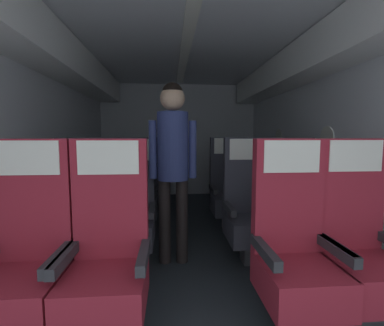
{
  "coord_description": "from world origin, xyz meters",
  "views": [
    {
      "loc": [
        -0.19,
        -0.21,
        1.18
      ],
      "look_at": [
        0.08,
        3.06,
        0.86
      ],
      "focal_mm": 25.68,
      "sensor_mm": 36.0,
      "label": 1
    }
  ],
  "objects_px": {
    "seat_a_left_aisle": "(108,258)",
    "seat_c_right_window": "(229,191)",
    "seat_b_right_window": "(249,210)",
    "seat_c_left_aisle": "(140,193)",
    "seat_b_right_aisle": "(294,210)",
    "seat_c_left_window": "(104,193)",
    "flight_attendant": "(173,153)",
    "seat_a_right_window": "(295,252)",
    "seat_b_left_window": "(79,215)",
    "seat_a_left_window": "(26,260)",
    "seat_c_right_aisle": "(262,190)",
    "seat_b_left_aisle": "(130,213)",
    "seat_a_right_aisle": "(360,248)"
  },
  "relations": [
    {
      "from": "seat_a_left_aisle",
      "to": "seat_c_right_window",
      "type": "distance_m",
      "value": 2.16
    },
    {
      "from": "seat_b_right_window",
      "to": "seat_c_left_aisle",
      "type": "xyz_separation_m",
      "value": [
        -1.12,
        0.9,
        0.0
      ]
    },
    {
      "from": "seat_b_right_aisle",
      "to": "seat_c_left_window",
      "type": "xyz_separation_m",
      "value": [
        -2.0,
        0.93,
        0.0
      ]
    },
    {
      "from": "seat_b_right_window",
      "to": "flight_attendant",
      "type": "distance_m",
      "value": 0.9
    },
    {
      "from": "seat_c_right_window",
      "to": "seat_a_right_window",
      "type": "bearing_deg",
      "value": -89.94
    },
    {
      "from": "seat_a_left_aisle",
      "to": "seat_c_right_window",
      "type": "xyz_separation_m",
      "value": [
        1.11,
        1.85,
        0.0
      ]
    },
    {
      "from": "seat_b_left_window",
      "to": "seat_c_right_window",
      "type": "height_order",
      "value": "same"
    },
    {
      "from": "seat_a_left_window",
      "to": "seat_b_right_aisle",
      "type": "distance_m",
      "value": 2.2
    },
    {
      "from": "seat_c_right_aisle",
      "to": "seat_b_right_window",
      "type": "bearing_deg",
      "value": -115.36
    },
    {
      "from": "seat_c_left_aisle",
      "to": "seat_c_right_window",
      "type": "height_order",
      "value": "same"
    },
    {
      "from": "seat_b_right_aisle",
      "to": "seat_c_left_window",
      "type": "distance_m",
      "value": 2.2
    },
    {
      "from": "seat_c_left_aisle",
      "to": "seat_c_right_window",
      "type": "relative_size",
      "value": 1.0
    },
    {
      "from": "seat_a_left_window",
      "to": "flight_attendant",
      "type": "height_order",
      "value": "flight_attendant"
    },
    {
      "from": "seat_a_left_aisle",
      "to": "seat_b_right_aisle",
      "type": "height_order",
      "value": "same"
    },
    {
      "from": "seat_b_right_window",
      "to": "seat_b_right_aisle",
      "type": "bearing_deg",
      "value": -2.29
    },
    {
      "from": "seat_a_right_window",
      "to": "seat_b_left_window",
      "type": "height_order",
      "value": "same"
    },
    {
      "from": "seat_c_right_window",
      "to": "seat_b_right_window",
      "type": "bearing_deg",
      "value": -90.03
    },
    {
      "from": "seat_b_left_aisle",
      "to": "seat_b_left_window",
      "type": "bearing_deg",
      "value": -177.08
    },
    {
      "from": "seat_b_left_window",
      "to": "seat_c_left_aisle",
      "type": "distance_m",
      "value": 1.02
    },
    {
      "from": "seat_a_right_window",
      "to": "seat_c_left_window",
      "type": "relative_size",
      "value": 1.0
    },
    {
      "from": "seat_b_right_window",
      "to": "seat_c_right_window",
      "type": "height_order",
      "value": "same"
    },
    {
      "from": "seat_b_right_aisle",
      "to": "seat_c_left_aisle",
      "type": "xyz_separation_m",
      "value": [
        -1.56,
        0.92,
        0.0
      ]
    },
    {
      "from": "seat_a_left_window",
      "to": "seat_b_left_window",
      "type": "height_order",
      "value": "same"
    },
    {
      "from": "seat_a_left_aisle",
      "to": "seat_b_left_aisle",
      "type": "bearing_deg",
      "value": 90.55
    },
    {
      "from": "seat_a_left_window",
      "to": "seat_c_right_window",
      "type": "xyz_separation_m",
      "value": [
        1.57,
        1.84,
        0.0
      ]
    },
    {
      "from": "seat_a_right_aisle",
      "to": "seat_a_right_window",
      "type": "xyz_separation_m",
      "value": [
        -0.43,
        -0.02,
        0.0
      ]
    },
    {
      "from": "seat_a_right_window",
      "to": "seat_b_left_aisle",
      "type": "xyz_separation_m",
      "value": [
        -1.12,
        0.95,
        0.0
      ]
    },
    {
      "from": "seat_b_right_aisle",
      "to": "seat_c_left_aisle",
      "type": "relative_size",
      "value": 1.0
    },
    {
      "from": "seat_a_right_aisle",
      "to": "seat_b_right_window",
      "type": "bearing_deg",
      "value": 115.0
    },
    {
      "from": "seat_a_left_aisle",
      "to": "seat_c_right_aisle",
      "type": "xyz_separation_m",
      "value": [
        1.54,
        1.86,
        0.0
      ]
    },
    {
      "from": "seat_a_left_aisle",
      "to": "seat_b_right_window",
      "type": "relative_size",
      "value": 1.0
    },
    {
      "from": "seat_a_right_aisle",
      "to": "seat_b_left_window",
      "type": "height_order",
      "value": "same"
    },
    {
      "from": "seat_b_right_aisle",
      "to": "seat_c_left_window",
      "type": "bearing_deg",
      "value": 155.14
    },
    {
      "from": "seat_c_right_aisle",
      "to": "flight_attendant",
      "type": "distance_m",
      "value": 1.58
    },
    {
      "from": "seat_b_left_aisle",
      "to": "seat_c_right_aisle",
      "type": "height_order",
      "value": "same"
    },
    {
      "from": "seat_b_right_window",
      "to": "seat_b_left_aisle",
      "type": "bearing_deg",
      "value": -179.97
    },
    {
      "from": "seat_a_left_aisle",
      "to": "flight_attendant",
      "type": "bearing_deg",
      "value": 67.42
    },
    {
      "from": "seat_a_right_aisle",
      "to": "seat_a_right_window",
      "type": "height_order",
      "value": "same"
    },
    {
      "from": "flight_attendant",
      "to": "seat_a_right_aisle",
      "type": "bearing_deg",
      "value": 132.64
    },
    {
      "from": "seat_a_right_aisle",
      "to": "seat_c_right_aisle",
      "type": "distance_m",
      "value": 1.85
    },
    {
      "from": "seat_a_left_aisle",
      "to": "flight_attendant",
      "type": "height_order",
      "value": "flight_attendant"
    },
    {
      "from": "seat_a_left_window",
      "to": "seat_a_left_aisle",
      "type": "xyz_separation_m",
      "value": [
        0.46,
        -0.01,
        0.0
      ]
    },
    {
      "from": "seat_a_right_aisle",
      "to": "seat_c_right_aisle",
      "type": "xyz_separation_m",
      "value": [
        0.0,
        1.85,
        0.0
      ]
    },
    {
      "from": "seat_b_left_window",
      "to": "seat_b_left_aisle",
      "type": "distance_m",
      "value": 0.44
    },
    {
      "from": "seat_b_right_window",
      "to": "seat_c_left_window",
      "type": "xyz_separation_m",
      "value": [
        -1.56,
        0.91,
        0.0
      ]
    },
    {
      "from": "seat_a_left_window",
      "to": "seat_c_left_window",
      "type": "xyz_separation_m",
      "value": [
        0.0,
        1.84,
        0.0
      ]
    },
    {
      "from": "seat_c_left_aisle",
      "to": "seat_a_right_aisle",
      "type": "bearing_deg",
      "value": -49.64
    },
    {
      "from": "seat_a_left_window",
      "to": "seat_a_left_aisle",
      "type": "distance_m",
      "value": 0.46
    },
    {
      "from": "seat_c_right_window",
      "to": "seat_a_right_aisle",
      "type": "bearing_deg",
      "value": -76.79
    },
    {
      "from": "seat_a_right_aisle",
      "to": "seat_c_left_window",
      "type": "xyz_separation_m",
      "value": [
        -2.0,
        1.84,
        0.0
      ]
    }
  ]
}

